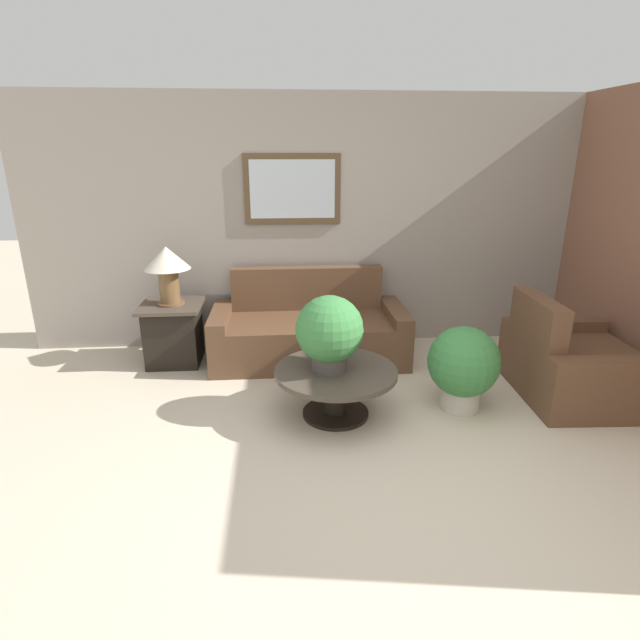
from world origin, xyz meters
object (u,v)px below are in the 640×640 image
couch_main (309,332)px  coffee_table (336,382)px  side_table (174,332)px  potted_plant_floor (463,365)px  potted_plant_on_table (329,331)px  table_lamp (167,265)px  armchair (572,365)px

couch_main → coffee_table: 1.22m
couch_main → side_table: 1.36m
potted_plant_floor → coffee_table: bearing=-178.1°
coffee_table → potted_plant_on_table: size_ratio=1.63×
coffee_table → table_lamp: table_lamp is taller
potted_plant_on_table → couch_main: bearing=94.4°
side_table → potted_plant_on_table: size_ratio=1.03×
couch_main → coffee_table: size_ratio=2.00×
potted_plant_on_table → potted_plant_floor: 1.15m
table_lamp → potted_plant_floor: (2.55, -1.18, -0.61)m
armchair → potted_plant_floor: bearing=102.1°
table_lamp → potted_plant_on_table: bearing=-39.7°
armchair → side_table: bearing=77.3°
armchair → coffee_table: (-2.08, -0.20, 0.01)m
couch_main → potted_plant_floor: bearing=-44.7°
table_lamp → potted_plant_floor: size_ratio=0.80×
armchair → potted_plant_on_table: size_ratio=1.97×
potted_plant_floor → potted_plant_on_table: bearing=-178.8°
coffee_table → potted_plant_floor: 1.05m
side_table → potted_plant_floor: size_ratio=0.87×
side_table → coffee_table: bearing=-38.9°
coffee_table → potted_plant_on_table: 0.43m
side_table → potted_plant_floor: bearing=-24.8°
armchair → couch_main: bearing=68.6°
armchair → coffee_table: armchair is taller
armchair → table_lamp: (-3.58, 1.01, 0.72)m
armchair → coffee_table: 2.09m
table_lamp → potted_plant_on_table: size_ratio=0.95×
couch_main → potted_plant_on_table: 1.28m
table_lamp → potted_plant_floor: bearing=-24.8°
couch_main → table_lamp: (-1.36, -0.00, 0.72)m
side_table → potted_plant_on_table: potted_plant_on_table is taller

